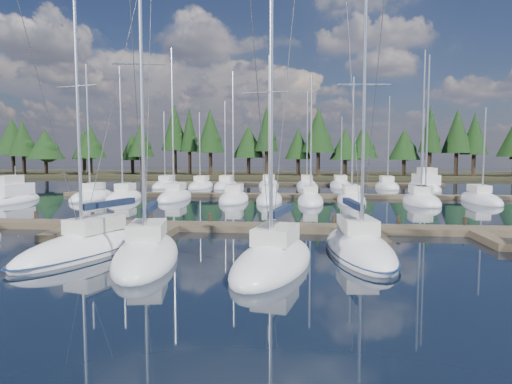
# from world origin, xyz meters

# --- Properties ---
(ground) EXTENTS (260.00, 260.00, 0.00)m
(ground) POSITION_xyz_m (0.00, 30.00, 0.00)
(ground) COLOR black
(ground) RESTS_ON ground
(far_shore) EXTENTS (220.00, 30.00, 0.60)m
(far_shore) POSITION_xyz_m (0.00, 90.00, 0.30)
(far_shore) COLOR #302D1A
(far_shore) RESTS_ON ground
(main_dock) EXTENTS (44.00, 6.13, 0.90)m
(main_dock) POSITION_xyz_m (0.00, 17.36, 0.20)
(main_dock) COLOR brown
(main_dock) RESTS_ON ground
(back_docks) EXTENTS (50.00, 21.80, 0.40)m
(back_docks) POSITION_xyz_m (0.00, 49.58, 0.20)
(back_docks) COLOR brown
(back_docks) RESTS_ON ground
(front_sailboat_1) EXTENTS (5.28, 9.75, 14.34)m
(front_sailboat_1) POSITION_xyz_m (-8.26, 10.78, 0.29)
(front_sailboat_1) COLOR white
(front_sailboat_1) RESTS_ON ground
(front_sailboat_2) EXTENTS (4.19, 8.45, 15.56)m
(front_sailboat_2) POSITION_xyz_m (-4.96, 9.44, 0.31)
(front_sailboat_2) COLOR white
(front_sailboat_2) RESTS_ON ground
(front_sailboat_3) EXTENTS (4.34, 8.30, 13.16)m
(front_sailboat_3) POSITION_xyz_m (0.76, 8.87, 0.29)
(front_sailboat_3) COLOR white
(front_sailboat_3) RESTS_ON ground
(front_sailboat_4) EXTENTS (3.77, 9.32, 14.40)m
(front_sailboat_4) POSITION_xyz_m (4.68, 11.87, 0.29)
(front_sailboat_4) COLOR white
(front_sailboat_4) RESTS_ON ground
(back_sailboat_rows) EXTENTS (42.32, 31.49, 16.33)m
(back_sailboat_rows) POSITION_xyz_m (0.10, 45.65, 0.26)
(back_sailboat_rows) COLOR white
(back_sailboat_rows) RESTS_ON ground
(motor_yacht_left) EXTENTS (2.99, 8.73, 4.35)m
(motor_yacht_left) POSITION_xyz_m (-26.71, 32.18, 0.48)
(motor_yacht_left) COLOR white
(motor_yacht_left) RESTS_ON ground
(motor_yacht_right) EXTENTS (3.31, 9.77, 4.89)m
(motor_yacht_right) POSITION_xyz_m (18.39, 52.41, 0.53)
(motor_yacht_right) COLOR white
(motor_yacht_right) RESTS_ON ground
(tree_line) EXTENTS (185.11, 11.69, 14.51)m
(tree_line) POSITION_xyz_m (0.79, 80.14, 7.54)
(tree_line) COLOR black
(tree_line) RESTS_ON far_shore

